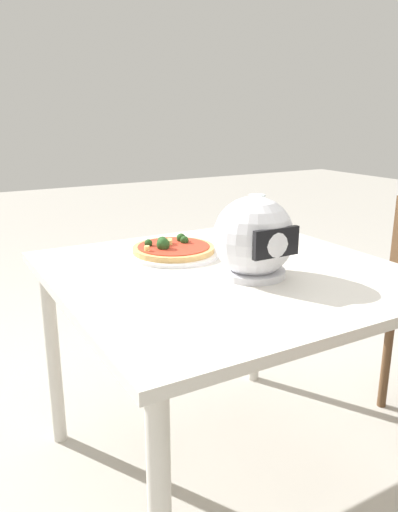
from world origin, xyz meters
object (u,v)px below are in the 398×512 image
at_px(drinking_glass, 257,210).
at_px(pizza, 173,248).
at_px(motorcycle_helmet, 254,239).
at_px(dining_table, 226,295).

bearing_deg(drinking_glass, pizza, 23.55).
bearing_deg(motorcycle_helmet, dining_table, -68.74).
xyz_separation_m(dining_table, drinking_glass, (-0.44, -0.45, 0.15)).
distance_m(dining_table, motorcycle_helmet, 0.22).
xyz_separation_m(dining_table, motorcycle_helmet, (-0.03, 0.09, 0.19)).
height_order(pizza, motorcycle_helmet, motorcycle_helmet).
height_order(pizza, drinking_glass, drinking_glass).
bearing_deg(pizza, dining_table, 107.57).
relative_size(dining_table, pizza, 3.72).
distance_m(pizza, drinking_glass, 0.56).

